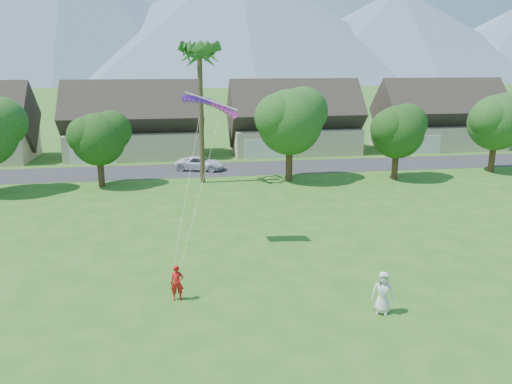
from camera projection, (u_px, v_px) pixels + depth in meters
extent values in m
plane|color=#2D6019|center=(297.00, 353.00, 19.07)|extent=(500.00, 500.00, 0.00)
cube|color=#2D2D30|center=(219.00, 169.00, 51.54)|extent=(90.00, 7.00, 0.01)
imported|color=red|center=(177.00, 283.00, 23.16)|extent=(0.65, 0.45, 1.70)
imported|color=silver|center=(383.00, 293.00, 21.92)|extent=(1.13, 0.97, 1.95)
imported|color=silver|center=(200.00, 163.00, 51.06)|extent=(5.46, 3.77, 1.39)
cone|color=slate|center=(69.00, 11.00, 250.06)|extent=(190.00, 190.00, 70.00)
cone|color=slate|center=(237.00, 22.00, 264.08)|extent=(240.00, 240.00, 62.00)
cone|color=slate|center=(397.00, 35.00, 279.37)|extent=(200.00, 200.00, 50.00)
cube|color=beige|center=(136.00, 143.00, 58.38)|extent=(15.00, 8.00, 3.00)
cube|color=#382D28|center=(134.00, 115.00, 57.54)|extent=(15.75, 8.15, 8.15)
cube|color=silver|center=(94.00, 154.00, 53.96)|extent=(4.80, 0.12, 2.20)
cube|color=beige|center=(294.00, 140.00, 61.28)|extent=(15.00, 8.00, 3.00)
cube|color=#382D28|center=(294.00, 113.00, 60.45)|extent=(15.75, 8.15, 8.15)
cube|color=silver|center=(266.00, 149.00, 56.86)|extent=(4.80, 0.12, 2.20)
cube|color=beige|center=(438.00, 136.00, 64.19)|extent=(15.00, 8.00, 3.00)
cube|color=#382D28|center=(440.00, 110.00, 63.35)|extent=(15.75, 8.15, 8.15)
cube|color=silver|center=(422.00, 145.00, 59.77)|extent=(4.80, 0.12, 2.20)
cylinder|color=#47301C|center=(101.00, 174.00, 44.33)|extent=(0.56, 0.56, 2.18)
sphere|color=#214916|center=(98.00, 139.00, 43.53)|extent=(4.62, 4.62, 4.62)
cylinder|color=#47301C|center=(289.00, 166.00, 46.37)|extent=(0.62, 0.62, 2.82)
sphere|color=#214916|center=(290.00, 122.00, 45.34)|extent=(5.98, 5.98, 5.98)
cylinder|color=#47301C|center=(395.00, 167.00, 47.01)|extent=(0.58, 0.58, 2.30)
sphere|color=#214916|center=(397.00, 132.00, 46.17)|extent=(4.90, 4.90, 4.90)
cylinder|color=#47301C|center=(492.00, 159.00, 50.09)|extent=(0.60, 0.60, 2.56)
sphere|color=#214916|center=(496.00, 123.00, 49.16)|extent=(5.44, 5.44, 5.44)
cylinder|color=#4C3D26|center=(201.00, 117.00, 44.46)|extent=(0.44, 0.44, 12.00)
sphere|color=#286021|center=(199.00, 44.00, 42.85)|extent=(3.00, 3.00, 3.00)
cube|color=#651AC4|center=(197.00, 103.00, 28.31)|extent=(1.70, 1.15, 0.50)
cube|color=#DA28BF|center=(225.00, 103.00, 28.56)|extent=(1.70, 1.15, 0.50)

